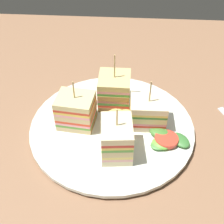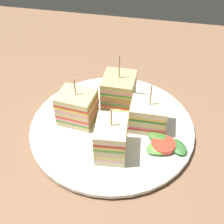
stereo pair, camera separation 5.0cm
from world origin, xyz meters
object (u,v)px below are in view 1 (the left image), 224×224
at_px(plate, 112,126).
at_px(sandwich_wedge_0, 117,139).
at_px(sandwich_wedge_3, 76,111).
at_px(sandwich_wedge_2, 114,90).
at_px(chip_pile, 121,117).
at_px(sandwich_wedge_1, 148,112).

height_order(plate, sandwich_wedge_0, sandwich_wedge_0).
height_order(plate, sandwich_wedge_3, sandwich_wedge_3).
relative_size(sandwich_wedge_2, chip_pile, 1.46).
relative_size(plate, sandwich_wedge_1, 3.18).
height_order(sandwich_wedge_0, chip_pile, sandwich_wedge_0).
height_order(sandwich_wedge_0, sandwich_wedge_3, same).
bearing_deg(sandwich_wedge_1, plate, 6.77).
height_order(sandwich_wedge_1, sandwich_wedge_2, sandwich_wedge_2).
relative_size(plate, sandwich_wedge_2, 2.76).
distance_m(sandwich_wedge_1, sandwich_wedge_2, 0.08).
bearing_deg(plate, chip_pile, 28.91).
height_order(sandwich_wedge_2, sandwich_wedge_3, sandwich_wedge_2).
xyz_separation_m(sandwich_wedge_0, sandwich_wedge_2, (-0.01, 0.12, -0.00)).
bearing_deg(sandwich_wedge_1, sandwich_wedge_3, 2.89).
relative_size(sandwich_wedge_0, sandwich_wedge_1, 1.00).
distance_m(sandwich_wedge_2, chip_pile, 0.06).
bearing_deg(plate, sandwich_wedge_1, 7.89).
bearing_deg(sandwich_wedge_0, sandwich_wedge_1, -41.29).
relative_size(sandwich_wedge_0, sandwich_wedge_2, 0.87).
distance_m(plate, sandwich_wedge_2, 0.07).
xyz_separation_m(sandwich_wedge_1, sandwich_wedge_2, (-0.06, 0.05, 0.00)).
xyz_separation_m(plate, sandwich_wedge_0, (0.01, -0.06, 0.03)).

